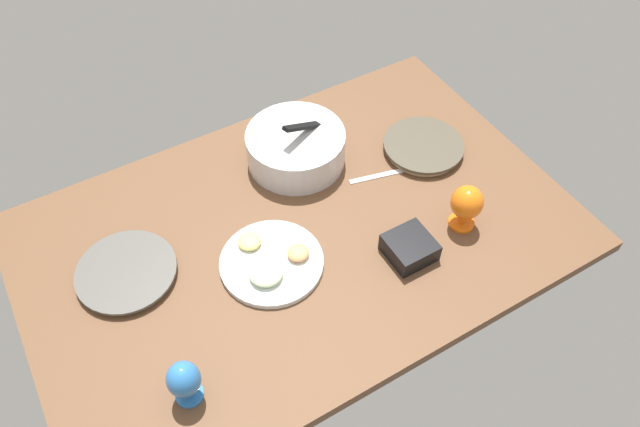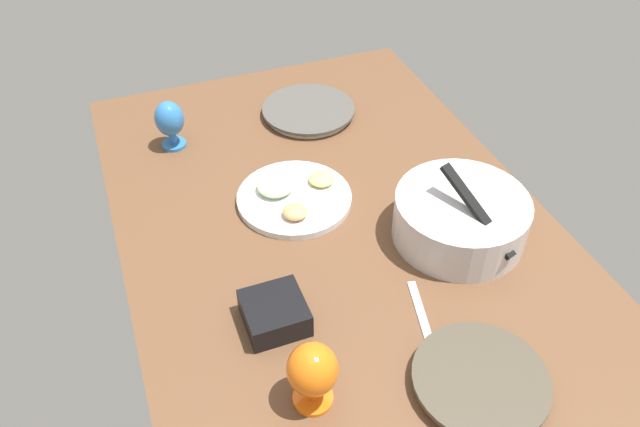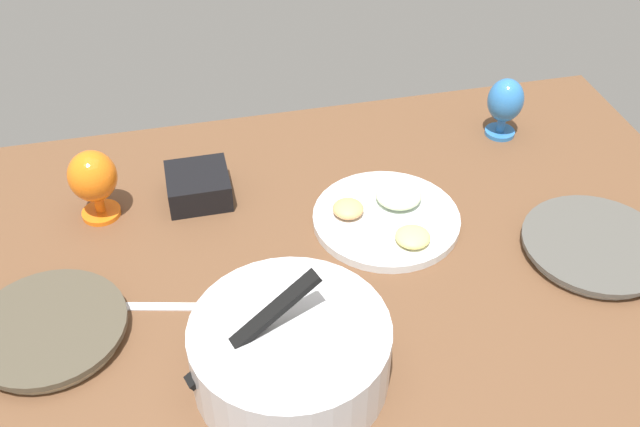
{
  "view_description": "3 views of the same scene",
  "coord_description": "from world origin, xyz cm",
  "px_view_note": "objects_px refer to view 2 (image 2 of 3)",
  "views": [
    {
      "loc": [
        -51.03,
        -99.72,
        144.08
      ],
      "look_at": [
        6.12,
        -1.96,
        6.08
      ],
      "focal_mm": 34.42,
      "sensor_mm": 36.0,
      "label": 1
    },
    {
      "loc": [
        104.64,
        -44.21,
        106.4
      ],
      "look_at": [
        0.56,
        -4.85,
        6.08
      ],
      "focal_mm": 35.3,
      "sensor_mm": 36.0,
      "label": 2
    },
    {
      "loc": [
        25.86,
        100.24,
        98.13
      ],
      "look_at": [
        1.3,
        -5.63,
        6.08
      ],
      "focal_mm": 41.66,
      "sensor_mm": 36.0,
      "label": 3
    }
  ],
  "objects_px": {
    "mixing_bowl": "(460,217)",
    "fruit_platter": "(293,196)",
    "hurricane_glass_orange": "(313,371)",
    "square_bowl_black": "(275,312)",
    "dinner_plate_right": "(480,381)",
    "hurricane_glass_blue": "(170,121)",
    "dinner_plate_left": "(309,111)"
  },
  "relations": [
    {
      "from": "dinner_plate_right",
      "to": "mixing_bowl",
      "type": "relative_size",
      "value": 0.81
    },
    {
      "from": "dinner_plate_left",
      "to": "mixing_bowl",
      "type": "relative_size",
      "value": 0.86
    },
    {
      "from": "dinner_plate_right",
      "to": "square_bowl_black",
      "type": "distance_m",
      "value": 0.43
    },
    {
      "from": "mixing_bowl",
      "to": "hurricane_glass_orange",
      "type": "distance_m",
      "value": 0.57
    },
    {
      "from": "hurricane_glass_blue",
      "to": "hurricane_glass_orange",
      "type": "bearing_deg",
      "value": 5.57
    },
    {
      "from": "fruit_platter",
      "to": "hurricane_glass_orange",
      "type": "xyz_separation_m",
      "value": [
        0.56,
        -0.15,
        0.08
      ]
    },
    {
      "from": "mixing_bowl",
      "to": "hurricane_glass_blue",
      "type": "xyz_separation_m",
      "value": [
        -0.61,
        -0.57,
        0.02
      ]
    },
    {
      "from": "fruit_platter",
      "to": "dinner_plate_right",
      "type": "bearing_deg",
      "value": 13.66
    },
    {
      "from": "hurricane_glass_blue",
      "to": "square_bowl_black",
      "type": "height_order",
      "value": "hurricane_glass_blue"
    },
    {
      "from": "dinner_plate_left",
      "to": "hurricane_glass_orange",
      "type": "xyz_separation_m",
      "value": [
        0.93,
        -0.33,
        0.08
      ]
    },
    {
      "from": "dinner_plate_right",
      "to": "fruit_platter",
      "type": "height_order",
      "value": "fruit_platter"
    },
    {
      "from": "dinner_plate_right",
      "to": "fruit_platter",
      "type": "distance_m",
      "value": 0.67
    },
    {
      "from": "dinner_plate_left",
      "to": "mixing_bowl",
      "type": "height_order",
      "value": "mixing_bowl"
    },
    {
      "from": "hurricane_glass_orange",
      "to": "square_bowl_black",
      "type": "xyz_separation_m",
      "value": [
        -0.2,
        -0.01,
        -0.06
      ]
    },
    {
      "from": "dinner_plate_right",
      "to": "dinner_plate_left",
      "type": "bearing_deg",
      "value": 179.07
    },
    {
      "from": "dinner_plate_left",
      "to": "dinner_plate_right",
      "type": "xyz_separation_m",
      "value": [
        1.01,
        -0.02,
        0.0
      ]
    },
    {
      "from": "mixing_bowl",
      "to": "hurricane_glass_blue",
      "type": "bearing_deg",
      "value": -137.0
    },
    {
      "from": "dinner_plate_left",
      "to": "hurricane_glass_blue",
      "type": "distance_m",
      "value": 0.42
    },
    {
      "from": "dinner_plate_left",
      "to": "mixing_bowl",
      "type": "distance_m",
      "value": 0.65
    },
    {
      "from": "hurricane_glass_blue",
      "to": "hurricane_glass_orange",
      "type": "relative_size",
      "value": 0.95
    },
    {
      "from": "mixing_bowl",
      "to": "fruit_platter",
      "type": "relative_size",
      "value": 1.11
    },
    {
      "from": "fruit_platter",
      "to": "mixing_bowl",
      "type": "bearing_deg",
      "value": 51.37
    },
    {
      "from": "hurricane_glass_blue",
      "to": "hurricane_glass_orange",
      "type": "height_order",
      "value": "hurricane_glass_orange"
    },
    {
      "from": "square_bowl_black",
      "to": "dinner_plate_right",
      "type": "bearing_deg",
      "value": 48.16
    },
    {
      "from": "dinner_plate_right",
      "to": "hurricane_glass_blue",
      "type": "relative_size",
      "value": 1.85
    },
    {
      "from": "hurricane_glass_orange",
      "to": "square_bowl_black",
      "type": "bearing_deg",
      "value": -176.88
    },
    {
      "from": "dinner_plate_left",
      "to": "mixing_bowl",
      "type": "bearing_deg",
      "value": 13.96
    },
    {
      "from": "mixing_bowl",
      "to": "square_bowl_black",
      "type": "height_order",
      "value": "mixing_bowl"
    },
    {
      "from": "hurricane_glass_blue",
      "to": "hurricane_glass_orange",
      "type": "xyz_separation_m",
      "value": [
        0.91,
        0.09,
        0.01
      ]
    },
    {
      "from": "mixing_bowl",
      "to": "dinner_plate_left",
      "type": "bearing_deg",
      "value": -166.04
    },
    {
      "from": "mixing_bowl",
      "to": "fruit_platter",
      "type": "bearing_deg",
      "value": -128.63
    },
    {
      "from": "fruit_platter",
      "to": "square_bowl_black",
      "type": "xyz_separation_m",
      "value": [
        0.36,
        -0.16,
        0.02
      ]
    }
  ]
}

